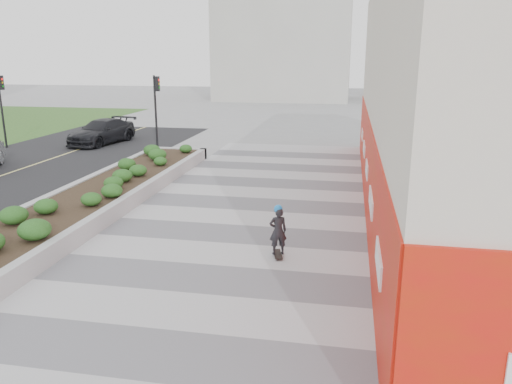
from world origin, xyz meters
TOP-DOWN VIEW (x-y plane):
  - ground at (0.00, 0.00)m, footprint 160.00×160.00m
  - walkway at (0.00, 3.00)m, footprint 8.00×36.00m
  - building at (6.98, 8.98)m, footprint 6.04×24.08m
  - planter at (-5.50, 7.00)m, footprint 3.00×18.00m
  - traffic_signal_near at (-7.23, 17.50)m, footprint 0.33×0.28m
  - traffic_signal_far at (-16.43, 17.00)m, footprint 0.33×0.28m
  - distant_bldg_north_l at (-5.00, 55.00)m, footprint 16.00×12.00m
  - distant_bldg_north_r at (15.00, 60.00)m, footprint 14.00×10.00m
  - manhole_cover at (0.50, 3.00)m, footprint 0.44×0.44m
  - skateboarder at (1.57, 3.50)m, footprint 0.55×0.75m
  - car_dark at (-11.65, 19.43)m, footprint 2.92×5.33m

SIDE VIEW (x-z plane):
  - ground at x=0.00m, z-range 0.00..0.00m
  - manhole_cover at x=0.50m, z-range 0.00..0.01m
  - walkway at x=0.00m, z-range 0.00..0.01m
  - planter at x=-5.50m, z-range -0.03..0.87m
  - skateboarder at x=1.57m, z-range 0.01..1.45m
  - car_dark at x=-11.65m, z-range 0.00..1.46m
  - traffic_signal_near at x=-7.23m, z-range 0.66..4.86m
  - traffic_signal_far at x=-16.43m, z-range 0.66..4.86m
  - building at x=6.98m, z-range -0.02..7.98m
  - distant_bldg_north_l at x=-5.00m, z-range 0.00..20.00m
  - distant_bldg_north_r at x=15.00m, z-range 0.00..24.00m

